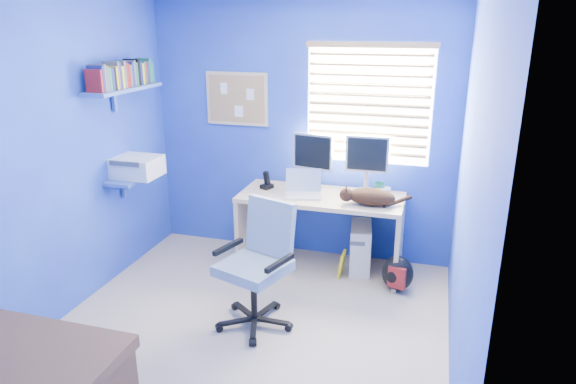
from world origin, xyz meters
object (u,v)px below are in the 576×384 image
(desk, at_px, (321,232))
(office_chair, at_px, (258,280))
(laptop, at_px, (303,185))
(tower_pc, at_px, (360,247))
(cat, at_px, (371,197))

(desk, bearing_deg, office_chair, -103.29)
(laptop, distance_m, office_chair, 1.11)
(laptop, height_order, office_chair, office_chair)
(desk, height_order, tower_pc, desk)
(desk, xyz_separation_m, tower_pc, (0.38, 0.08, -0.14))
(laptop, xyz_separation_m, tower_pc, (0.53, 0.16, -0.62))
(laptop, bearing_deg, office_chair, -108.61)
(desk, xyz_separation_m, office_chair, (-0.25, -1.07, -0.00))
(desk, relative_size, tower_pc, 3.37)
(tower_pc, bearing_deg, laptop, -171.86)
(desk, xyz_separation_m, cat, (0.48, -0.14, 0.44))
(cat, relative_size, tower_pc, 0.93)
(tower_pc, xyz_separation_m, office_chair, (-0.63, -1.16, 0.14))
(laptop, relative_size, cat, 0.79)
(desk, relative_size, laptop, 4.60)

